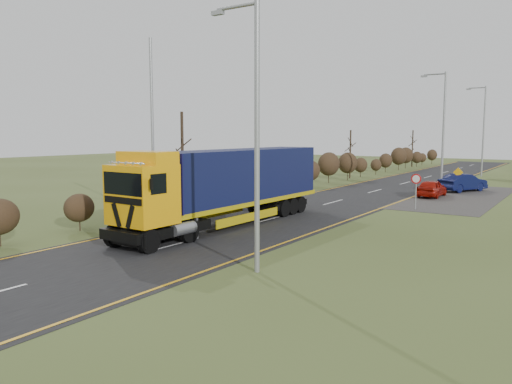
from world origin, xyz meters
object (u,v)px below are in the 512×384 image
object	(u,v)px
streetlight_near	(254,125)
car_red_hatchback	(432,188)
speed_sign	(416,185)
lorry	(228,182)
car_blue_sedan	(463,183)

from	to	relation	value
streetlight_near	car_red_hatchback	bearing A→B (deg)	90.68
speed_sign	streetlight_near	bearing A→B (deg)	-91.71
car_red_hatchback	speed_sign	xyz separation A→B (m)	(0.80, -6.88, 0.91)
lorry	speed_sign	bearing A→B (deg)	60.86
car_red_hatchback	speed_sign	bearing A→B (deg)	97.02
car_blue_sedan	streetlight_near	xyz separation A→B (m)	(-0.93, -29.06, 4.27)
lorry	streetlight_near	xyz separation A→B (m)	(5.88, -6.30, 2.73)
car_red_hatchback	streetlight_near	size ratio (longest dim) A/B	0.42
streetlight_near	speed_sign	size ratio (longest dim) A/B	4.06
lorry	car_red_hatchback	distance (m)	18.73
speed_sign	lorry	bearing A→B (deg)	-120.38
speed_sign	car_red_hatchback	bearing A→B (deg)	96.63
streetlight_near	speed_sign	world-z (taller)	streetlight_near
lorry	car_blue_sedan	distance (m)	23.80
car_blue_sedan	lorry	bearing A→B (deg)	98.86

